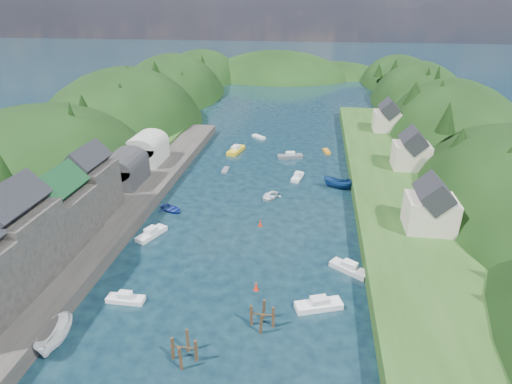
# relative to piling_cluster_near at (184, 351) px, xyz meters

# --- Properties ---
(ground) EXTENTS (600.00, 600.00, 0.00)m
(ground) POSITION_rel_piling_cluster_near_xyz_m (2.67, 55.87, -1.13)
(ground) COLOR black
(ground) RESTS_ON ground
(hillside_left) EXTENTS (44.00, 245.56, 52.00)m
(hillside_left) POSITION_rel_piling_cluster_near_xyz_m (-42.33, 80.87, -9.16)
(hillside_left) COLOR black
(hillside_left) RESTS_ON ground
(hillside_right) EXTENTS (36.00, 245.56, 48.00)m
(hillside_right) POSITION_rel_piling_cluster_near_xyz_m (47.67, 80.87, -8.55)
(hillside_right) COLOR black
(hillside_right) RESTS_ON ground
(far_hills) EXTENTS (103.00, 68.00, 44.00)m
(far_hills) POSITION_rel_piling_cluster_near_xyz_m (3.89, 179.88, -11.93)
(far_hills) COLOR black
(far_hills) RESTS_ON ground
(hill_trees) EXTENTS (92.14, 149.19, 12.34)m
(hill_trees) POSITION_rel_piling_cluster_near_xyz_m (2.27, 70.31, 9.97)
(hill_trees) COLOR black
(hill_trees) RESTS_ON ground
(quay_left) EXTENTS (12.00, 110.00, 2.00)m
(quay_left) POSITION_rel_piling_cluster_near_xyz_m (-21.33, 25.87, -0.13)
(quay_left) COLOR #2D2B28
(quay_left) RESTS_ON ground
(terrace_left_grass) EXTENTS (12.00, 110.00, 2.50)m
(terrace_left_grass) POSITION_rel_piling_cluster_near_xyz_m (-28.33, 25.87, 0.12)
(terrace_left_grass) COLOR #234719
(terrace_left_grass) RESTS_ON ground
(quayside_buildings) EXTENTS (8.00, 35.84, 12.90)m
(quayside_buildings) POSITION_rel_piling_cluster_near_xyz_m (-23.33, 12.26, 5.96)
(quayside_buildings) COLOR #2D2B28
(quayside_buildings) RESTS_ON quay_left
(boat_sheds) EXTENTS (7.00, 21.00, 7.50)m
(boat_sheds) POSITION_rel_piling_cluster_near_xyz_m (-23.33, 44.87, 4.14)
(boat_sheds) COLOR #2D2D30
(boat_sheds) RESTS_ON quay_left
(terrace_right) EXTENTS (16.00, 120.00, 2.40)m
(terrace_right) POSITION_rel_piling_cluster_near_xyz_m (27.67, 45.87, 0.07)
(terrace_right) COLOR #234719
(terrace_right) RESTS_ON ground
(right_bank_cottages) EXTENTS (9.00, 59.24, 8.41)m
(right_bank_cottages) POSITION_rel_piling_cluster_near_xyz_m (30.67, 54.21, 4.71)
(right_bank_cottages) COLOR beige
(right_bank_cottages) RESTS_ON terrace_right
(piling_cluster_near) EXTENTS (2.97, 2.80, 3.40)m
(piling_cluster_near) POSITION_rel_piling_cluster_near_xyz_m (0.00, 0.00, 0.00)
(piling_cluster_near) COLOR #382314
(piling_cluster_near) RESTS_ON ground
(piling_cluster_far) EXTENTS (3.00, 2.82, 3.31)m
(piling_cluster_far) POSITION_rel_piling_cluster_near_xyz_m (7.29, 6.12, -0.05)
(piling_cluster_far) COLOR #382314
(piling_cluster_far) RESTS_ON ground
(channel_buoy_near) EXTENTS (0.70, 0.70, 1.10)m
(channel_buoy_near) POSITION_rel_piling_cluster_near_xyz_m (5.68, 12.54, -0.65)
(channel_buoy_near) COLOR red
(channel_buoy_near) RESTS_ON ground
(channel_buoy_far) EXTENTS (0.70, 0.70, 1.10)m
(channel_buoy_far) POSITION_rel_piling_cluster_near_xyz_m (4.02, 29.26, -0.65)
(channel_buoy_far) COLOR red
(channel_buoy_far) RESTS_ON ground
(moored_boats) EXTENTS (36.19, 84.84, 2.41)m
(moored_boats) POSITION_rel_piling_cluster_near_xyz_m (1.22, 30.35, -0.47)
(moored_boats) COLOR navy
(moored_boats) RESTS_ON ground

